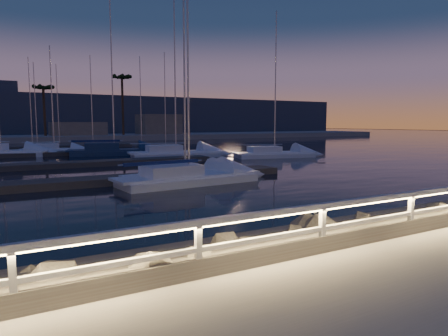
{
  "coord_description": "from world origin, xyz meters",
  "views": [
    {
      "loc": [
        -5.03,
        -6.4,
        2.81
      ],
      "look_at": [
        0.77,
        4.0,
        1.45
      ],
      "focal_mm": 32.0,
      "sensor_mm": 36.0,
      "label": 1
    }
  ],
  "objects": [
    {
      "name": "harbor_water",
      "position": [
        0.0,
        31.22,
        -0.97
      ],
      "size": [
        400.0,
        440.0,
        0.6
      ],
      "color": "black",
      "rests_on": "ground"
    },
    {
      "name": "palm_center",
      "position": [
        2.0,
        73.0,
        8.78
      ],
      "size": [
        3.0,
        3.0,
        9.7
      ],
      "color": "#523726",
      "rests_on": "ground"
    },
    {
      "name": "sailboat_g",
      "position": [
        5.01,
        35.8,
        -0.13
      ],
      "size": [
        9.68,
        4.89,
        15.84
      ],
      "rotation": [
        0.0,
        0.0,
        -0.25
      ],
      "color": "navy",
      "rests_on": "ground"
    },
    {
      "name": "guard_rail",
      "position": [
        -0.07,
        -0.0,
        0.77
      ],
      "size": [
        44.11,
        0.12,
        1.06
      ],
      "color": "white",
      "rests_on": "ground"
    },
    {
      "name": "far_shore",
      "position": [
        -0.12,
        74.05,
        0.29
      ],
      "size": [
        160.0,
        14.0,
        5.2
      ],
      "color": "#9A948B",
      "rests_on": "ground"
    },
    {
      "name": "palm_right",
      "position": [
        16.0,
        72.0,
        11.03
      ],
      "size": [
        3.0,
        3.0,
        12.2
      ],
      "color": "#523726",
      "rests_on": "ground"
    },
    {
      "name": "sailboat_d",
      "position": [
        3.76,
        13.77,
        -0.18
      ],
      "size": [
        8.58,
        3.26,
        14.17
      ],
      "rotation": [
        0.0,
        0.0,
        0.09
      ],
      "color": "white",
      "rests_on": "ground"
    },
    {
      "name": "sailboat_n",
      "position": [
        -0.12,
        41.76,
        -0.19
      ],
      "size": [
        7.18,
        4.11,
        11.83
      ],
      "rotation": [
        0.0,
        0.0,
        -0.33
      ],
      "color": "white",
      "rests_on": "ground"
    },
    {
      "name": "sailboat_h",
      "position": [
        18.12,
        25.38,
        -0.18
      ],
      "size": [
        8.61,
        4.22,
        14.03
      ],
      "rotation": [
        0.0,
        0.0,
        -0.23
      ],
      "color": "white",
      "rests_on": "ground"
    },
    {
      "name": "riprap",
      "position": [
        2.06,
        1.56,
        -0.23
      ],
      "size": [
        32.5,
        3.03,
        1.38
      ],
      "color": "#676258",
      "rests_on": "ground"
    },
    {
      "name": "floating_docks",
      "position": [
        0.0,
        32.5,
        -0.4
      ],
      "size": [
        22.0,
        36.0,
        0.4
      ],
      "color": "#544C46",
      "rests_on": "ground"
    },
    {
      "name": "ground",
      "position": [
        0.0,
        0.0,
        0.0
      ],
      "size": [
        400.0,
        400.0,
        0.0
      ],
      "primitive_type": "plane",
      "color": "#9A948B",
      "rests_on": "ground"
    },
    {
      "name": "sailboat_l",
      "position": [
        9.74,
        30.36,
        -0.15
      ],
      "size": [
        9.5,
        4.0,
        15.58
      ],
      "rotation": [
        0.0,
        0.0,
        -0.14
      ],
      "color": "white",
      "rests_on": "ground"
    },
    {
      "name": "sailboat_c",
      "position": [
        4.08,
        14.94,
        -0.19
      ],
      "size": [
        7.65,
        3.31,
        12.58
      ],
      "rotation": [
        0.0,
        0.0,
        0.15
      ],
      "color": "white",
      "rests_on": "ground"
    }
  ]
}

